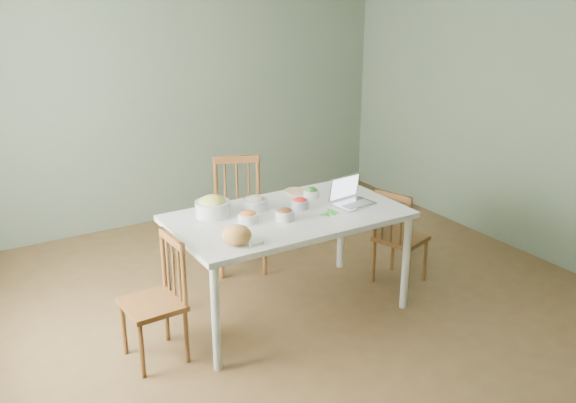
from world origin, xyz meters
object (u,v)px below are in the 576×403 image
chair_far (240,216)px  chair_right (401,236)px  dining_table (288,263)px  laptop (355,192)px  chair_left (152,301)px  bowl_squash (213,206)px  bread_boule (237,235)px

chair_far → chair_right: chair_far is taller
chair_right → chair_far: bearing=30.4°
dining_table → laptop: (0.55, -0.10, 0.53)m
dining_table → chair_far: chair_far is taller
chair_left → laptop: laptop is taller
chair_right → laptop: size_ratio=2.83×
dining_table → bowl_squash: bearing=152.2°
bowl_squash → dining_table: bearing=-27.8°
chair_far → chair_right: bearing=-21.3°
dining_table → bread_boule: bread_boule is taller
dining_table → chair_far: bearing=87.6°
bread_boule → laptop: laptop is taller
bowl_squash → chair_right: bearing=-11.7°
chair_right → bread_boule: size_ratio=4.30×
bread_boule → bowl_squash: 0.58m
dining_table → bread_boule: bearing=-152.6°
bread_boule → bowl_squash: bowl_squash is taller
laptop → bread_boule: bearing=-176.6°
chair_far → laptop: laptop is taller
bread_boule → dining_table: bearing=27.4°
chair_left → chair_right: 2.25m
chair_far → bread_boule: chair_far is taller
chair_right → laptop: laptop is taller
chair_far → bread_boule: (-0.63, -1.20, 0.39)m
chair_far → dining_table: bearing=-71.7°
chair_left → laptop: 1.77m
bread_boule → bowl_squash: size_ratio=0.76×
chair_right → laptop: 0.75m
chair_far → laptop: 1.20m
chair_left → bowl_squash: (0.64, 0.36, 0.46)m
chair_far → chair_left: 1.54m
chair_left → chair_right: bearing=88.2°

